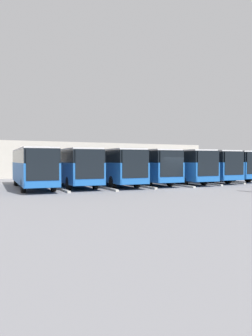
{
  "coord_description": "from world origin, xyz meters",
  "views": [
    {
      "loc": [
        15.95,
        21.58,
        2.32
      ],
      "look_at": [
        1.7,
        -5.44,
        1.54
      ],
      "focal_mm": 35.0,
      "sensor_mm": 36.0,
      "label": 1
    }
  ],
  "objects_px": {
    "bus_5": "(72,166)",
    "bus_6": "(33,166)",
    "bus_4": "(111,166)",
    "bus_2": "(174,165)",
    "bus_0": "(219,164)",
    "bus_3": "(143,165)",
    "bus_1": "(199,165)"
  },
  "relations": [
    {
      "from": "bus_3",
      "to": "bus_5",
      "type": "height_order",
      "value": "same"
    },
    {
      "from": "bus_5",
      "to": "bus_0",
      "type": "bearing_deg",
      "value": -174.06
    },
    {
      "from": "bus_1",
      "to": "bus_6",
      "type": "distance_m",
      "value": 17.18
    },
    {
      "from": "bus_4",
      "to": "bus_6",
      "type": "distance_m",
      "value": 6.88
    },
    {
      "from": "bus_2",
      "to": "bus_6",
      "type": "height_order",
      "value": "same"
    },
    {
      "from": "bus_2",
      "to": "bus_3",
      "type": "xyz_separation_m",
      "value": [
        3.44,
        -0.42,
        0.0
      ]
    },
    {
      "from": "bus_0",
      "to": "bus_4",
      "type": "relative_size",
      "value": 1.0
    },
    {
      "from": "bus_5",
      "to": "bus_6",
      "type": "height_order",
      "value": "same"
    },
    {
      "from": "bus_1",
      "to": "bus_4",
      "type": "bearing_deg",
      "value": 6.08
    },
    {
      "from": "bus_1",
      "to": "bus_5",
      "type": "height_order",
      "value": "same"
    },
    {
      "from": "bus_2",
      "to": "bus_3",
      "type": "relative_size",
      "value": 1.0
    },
    {
      "from": "bus_1",
      "to": "bus_2",
      "type": "xyz_separation_m",
      "value": [
        3.44,
        0.44,
        0.0
      ]
    },
    {
      "from": "bus_2",
      "to": "bus_5",
      "type": "distance_m",
      "value": 10.34
    },
    {
      "from": "bus_2",
      "to": "bus_4",
      "type": "distance_m",
      "value": 6.88
    },
    {
      "from": "bus_1",
      "to": "bus_3",
      "type": "xyz_separation_m",
      "value": [
        6.87,
        0.02,
        0.0
      ]
    },
    {
      "from": "bus_2",
      "to": "bus_6",
      "type": "relative_size",
      "value": 1.0
    },
    {
      "from": "bus_1",
      "to": "bus_5",
      "type": "bearing_deg",
      "value": 3.69
    },
    {
      "from": "bus_0",
      "to": "bus_3",
      "type": "bearing_deg",
      "value": 8.5
    },
    {
      "from": "bus_0",
      "to": "bus_6",
      "type": "xyz_separation_m",
      "value": [
        20.62,
        0.61,
        0.0
      ]
    },
    {
      "from": "bus_0",
      "to": "bus_3",
      "type": "height_order",
      "value": "same"
    },
    {
      "from": "bus_0",
      "to": "bus_2",
      "type": "distance_m",
      "value": 6.95
    },
    {
      "from": "bus_4",
      "to": "bus_1",
      "type": "bearing_deg",
      "value": -173.92
    },
    {
      "from": "bus_3",
      "to": "bus_4",
      "type": "height_order",
      "value": "same"
    },
    {
      "from": "bus_0",
      "to": "bus_3",
      "type": "relative_size",
      "value": 1.0
    },
    {
      "from": "bus_0",
      "to": "bus_3",
      "type": "xyz_separation_m",
      "value": [
        10.31,
        0.61,
        0.0
      ]
    },
    {
      "from": "bus_3",
      "to": "bus_4",
      "type": "bearing_deg",
      "value": 7.71
    },
    {
      "from": "bus_4",
      "to": "bus_6",
      "type": "xyz_separation_m",
      "value": [
        6.87,
        -0.16,
        0.0
      ]
    },
    {
      "from": "bus_0",
      "to": "bus_6",
      "type": "bearing_deg",
      "value": 6.79
    },
    {
      "from": "bus_0",
      "to": "bus_4",
      "type": "distance_m",
      "value": 13.77
    },
    {
      "from": "bus_1",
      "to": "bus_4",
      "type": "distance_m",
      "value": 10.31
    },
    {
      "from": "bus_4",
      "to": "bus_2",
      "type": "bearing_deg",
      "value": -177.12
    },
    {
      "from": "bus_1",
      "to": "bus_6",
      "type": "xyz_separation_m",
      "value": [
        17.18,
        0.01,
        0.0
      ]
    }
  ]
}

